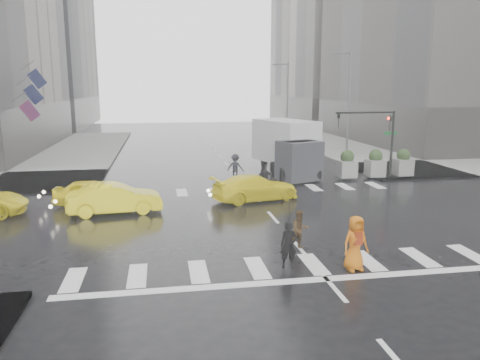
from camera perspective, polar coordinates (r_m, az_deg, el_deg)
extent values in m
plane|color=black|center=(22.18, 4.04, -4.56)|extent=(120.00, 120.00, 0.00)
cube|color=slate|center=(45.83, 22.97, 2.94)|extent=(35.00, 35.00, 0.15)
cube|color=#2E2C29|center=(58.77, 26.05, 6.44)|extent=(26.05, 26.05, 4.40)
cube|color=#2E2C29|center=(80.45, -27.13, 7.37)|extent=(26.05, 26.05, 4.40)
cube|color=#A89E92|center=(84.79, 15.05, 19.08)|extent=(26.00, 26.00, 36.00)
cube|color=#2E2C29|center=(84.03, 14.49, 8.37)|extent=(26.05, 26.05, 4.40)
cylinder|color=black|center=(32.66, 18.03, 4.09)|extent=(0.16, 0.16, 4.50)
cylinder|color=black|center=(31.60, 15.02, 7.95)|extent=(4.00, 0.12, 0.12)
imported|color=black|center=(32.41, 17.79, 6.63)|extent=(0.16, 0.20, 1.00)
imported|color=black|center=(30.93, 11.91, 7.09)|extent=(0.16, 0.20, 1.00)
sphere|color=#FF190C|center=(32.34, 17.66, 7.16)|extent=(0.20, 0.20, 0.20)
cube|color=#0E6222|center=(32.85, 17.87, 5.45)|extent=(0.90, 0.03, 0.22)
cylinder|color=#59595B|center=(41.95, 13.11, 8.93)|extent=(0.20, 0.20, 9.00)
cylinder|color=#59595B|center=(41.67, 12.20, 14.87)|extent=(1.80, 0.12, 0.12)
cube|color=#59595B|center=(41.35, 10.99, 14.81)|extent=(0.50, 0.22, 0.15)
cylinder|color=#59595B|center=(60.90, 5.80, 9.83)|extent=(0.20, 0.20, 9.00)
cylinder|color=#59595B|center=(60.71, 5.04, 13.90)|extent=(1.80, 0.12, 0.12)
cube|color=#59595B|center=(60.48, 4.19, 13.83)|extent=(0.50, 0.22, 0.15)
cube|color=slate|center=(31.80, 12.89, 1.35)|extent=(1.10, 1.10, 1.10)
sphere|color=#1F3116|center=(31.67, 12.95, 2.77)|extent=(0.90, 0.90, 0.90)
cube|color=slate|center=(32.61, 16.14, 1.43)|extent=(1.10, 1.10, 1.10)
sphere|color=#1F3116|center=(32.49, 16.22, 2.82)|extent=(0.90, 0.90, 0.90)
cube|color=slate|center=(33.52, 19.23, 1.50)|extent=(1.10, 1.10, 1.10)
sphere|color=#1F3116|center=(33.40, 19.31, 2.86)|extent=(0.90, 0.90, 0.90)
cylinder|color=#59595B|center=(39.25, -25.92, 8.68)|extent=(2.00, 0.06, 1.43)
cube|color=maroon|center=(38.99, -24.26, 7.70)|extent=(1.54, 0.02, 1.66)
cylinder|color=#59595B|center=(40.68, -25.48, 10.47)|extent=(2.00, 0.06, 1.43)
cube|color=#10153C|center=(40.40, -23.87, 9.53)|extent=(1.54, 0.02, 1.66)
cylinder|color=#59595B|center=(42.15, -25.07, 12.13)|extent=(2.00, 0.06, 1.43)
cube|color=#10153C|center=(41.86, -23.50, 11.24)|extent=(1.54, 0.02, 1.66)
imported|color=black|center=(16.05, 5.95, -7.89)|extent=(0.64, 0.48, 1.60)
imported|color=black|center=(15.70, 6.04, -3.78)|extent=(1.13, 1.14, 0.88)
imported|color=#402D17|center=(17.83, 7.31, -6.04)|extent=(0.86, 0.74, 1.53)
imported|color=#C8650E|center=(16.19, 13.88, -7.48)|extent=(1.01, 0.75, 1.87)
cube|color=maroon|center=(15.97, 14.17, -6.95)|extent=(0.30, 0.21, 0.40)
imported|color=black|center=(26.88, 3.07, 0.12)|extent=(1.00, 0.63, 1.68)
imported|color=black|center=(30.61, -0.57, 1.57)|extent=(1.26, 0.96, 1.73)
imported|color=#FFEB0D|center=(25.39, -17.49, -1.46)|extent=(3.99, 1.75, 1.34)
imported|color=#FFEB0D|center=(23.45, -15.00, -2.19)|extent=(4.60, 2.01, 1.47)
imported|color=#FFEB0D|center=(25.27, 1.89, -0.94)|extent=(4.54, 2.88, 1.38)
cube|color=silver|center=(33.61, 5.55, 4.77)|extent=(2.62, 5.03, 2.95)
cube|color=#2C2D31|center=(30.39, 7.23, 2.37)|extent=(2.51, 1.97, 2.51)
cube|color=black|center=(30.29, 7.27, 3.80)|extent=(2.19, 0.98, 0.98)
cylinder|color=black|center=(30.03, 5.21, 0.61)|extent=(0.31, 0.98, 0.98)
cylinder|color=black|center=(30.69, 9.36, 0.73)|extent=(0.31, 0.98, 0.98)
cylinder|color=black|center=(32.32, 4.13, 1.39)|extent=(0.31, 0.98, 0.98)
cylinder|color=black|center=(32.93, 8.01, 1.50)|extent=(0.31, 0.98, 0.98)
cylinder|color=black|center=(35.26, 2.95, 2.24)|extent=(0.31, 0.98, 0.98)
cylinder|color=black|center=(35.82, 6.54, 2.33)|extent=(0.31, 0.98, 0.98)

